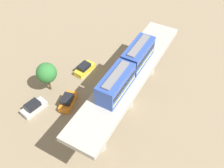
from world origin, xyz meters
name	(u,v)px	position (x,y,z in m)	size (l,w,h in m)	color
ground_plane	(127,104)	(0.00, 0.00, 0.00)	(120.00, 120.00, 0.00)	#84755B
viaduct	(129,81)	(0.00, 0.00, 5.63)	(5.20, 28.00, 7.46)	#A8A59E
train	(128,68)	(0.00, 0.85, 8.99)	(2.64, 13.55, 3.24)	#2D4CA5
parked_car_orange	(68,101)	(8.74, 4.70, 0.74)	(2.74, 4.51, 1.76)	orange
parked_car_yellow	(85,69)	(10.72, -3.30, 0.74)	(2.26, 4.38, 1.76)	yellow
parked_car_silver	(34,107)	(12.82, 8.47, 0.74)	(2.60, 4.47, 1.76)	#B2B5BA
tree_near_viaduct	(47,73)	(13.51, 3.47, 3.96)	(3.47, 3.47, 5.72)	brown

